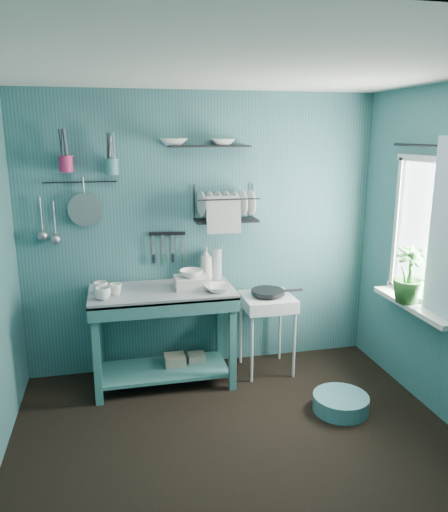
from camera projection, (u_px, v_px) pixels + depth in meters
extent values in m
plane|color=black|center=(244.00, 456.00, 3.40)|extent=(3.20, 3.20, 0.00)
plane|color=silver|center=(249.00, 67.00, 2.80)|extent=(3.20, 3.20, 0.00)
plane|color=#316265|center=(203.00, 234.00, 4.52)|extent=(3.20, 0.00, 3.20)
plane|color=#316265|center=(363.00, 405.00, 1.68)|extent=(3.20, 0.00, 3.20)
cube|color=#397774|center=(163.00, 337.00, 4.31)|extent=(1.25, 0.69, 0.86)
imported|color=white|center=(103.00, 294.00, 3.94)|extent=(0.12, 0.12, 0.10)
imported|color=white|center=(116.00, 289.00, 4.06)|extent=(0.14, 0.14, 0.09)
imported|color=white|center=(101.00, 288.00, 4.09)|extent=(0.17, 0.17, 0.10)
cube|color=beige|center=(191.00, 283.00, 4.23)|extent=(0.28, 0.22, 0.10)
imported|color=white|center=(191.00, 273.00, 4.21)|extent=(0.20, 0.19, 0.06)
imported|color=beige|center=(206.00, 264.00, 4.45)|extent=(0.12, 0.12, 0.30)
cylinder|color=#A8B3BC|center=(217.00, 264.00, 4.49)|extent=(0.09, 0.09, 0.28)
imported|color=white|center=(218.00, 288.00, 4.16)|extent=(0.22, 0.22, 0.05)
cube|color=silver|center=(267.00, 333.00, 4.56)|extent=(0.48, 0.48, 0.72)
cylinder|color=black|center=(268.00, 292.00, 4.47)|extent=(0.30, 0.30, 0.03)
cube|color=black|center=(167.00, 234.00, 4.41)|extent=(0.32, 0.06, 0.03)
cube|color=black|center=(226.00, 203.00, 4.37)|extent=(0.57, 0.29, 0.32)
cube|color=black|center=(209.00, 146.00, 4.25)|extent=(0.71, 0.21, 0.01)
imported|color=white|center=(174.00, 142.00, 4.17)|extent=(0.25, 0.25, 0.06)
imported|color=white|center=(223.00, 144.00, 4.27)|extent=(0.24, 0.24, 0.05)
cylinder|color=#B72158|center=(66.00, 164.00, 4.05)|extent=(0.11, 0.11, 0.13)
cylinder|color=teal|center=(112.00, 167.00, 4.13)|extent=(0.11, 0.11, 0.13)
cylinder|color=gray|center=(85.00, 210.00, 4.19)|extent=(0.28, 0.03, 0.28)
cylinder|color=gray|center=(41.00, 215.00, 4.13)|extent=(0.01, 0.01, 0.30)
cylinder|color=gray|center=(54.00, 219.00, 4.16)|extent=(0.01, 0.01, 0.30)
cylinder|color=black|center=(80.00, 182.00, 4.15)|extent=(0.60, 0.01, 0.01)
plane|color=white|center=(430.00, 232.00, 3.83)|extent=(0.00, 1.10, 1.10)
cube|color=silver|center=(413.00, 306.00, 3.95)|extent=(0.16, 0.95, 0.04)
cylinder|color=black|center=(434.00, 146.00, 3.66)|extent=(0.02, 1.05, 0.02)
imported|color=#2C6629|center=(409.00, 275.00, 3.93)|extent=(0.26, 0.26, 0.45)
cube|color=gray|center=(175.00, 367.00, 4.46)|extent=(0.18, 0.18, 0.22)
cube|color=gray|center=(197.00, 364.00, 4.53)|extent=(0.15, 0.15, 0.20)
cylinder|color=teal|center=(341.00, 403.00, 3.94)|extent=(0.44, 0.44, 0.13)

